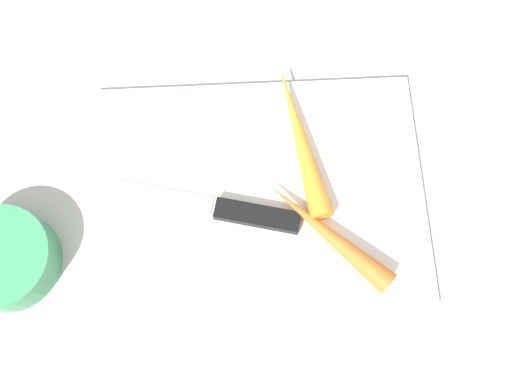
% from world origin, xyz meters
% --- Properties ---
extents(ground_plane, '(1.40, 1.40, 0.00)m').
position_xyz_m(ground_plane, '(0.00, 0.00, 0.00)').
color(ground_plane, '#ADA8A0').
extents(cutting_board, '(0.36, 0.26, 0.01)m').
position_xyz_m(cutting_board, '(0.00, 0.00, 0.01)').
color(cutting_board, silver).
rests_on(cutting_board, ground_plane).
extents(knife, '(0.20, 0.07, 0.01)m').
position_xyz_m(knife, '(-0.02, -0.02, 0.02)').
color(knife, '#B7B7BC').
rests_on(knife, cutting_board).
extents(carrot_long, '(0.06, 0.18, 0.03)m').
position_xyz_m(carrot_long, '(0.05, 0.05, 0.02)').
color(carrot_long, orange).
rests_on(carrot_long, cutting_board).
extents(carrot_short, '(0.13, 0.13, 0.02)m').
position_xyz_m(carrot_short, '(0.07, -0.05, 0.02)').
color(carrot_short, orange).
rests_on(carrot_short, cutting_board).
extents(small_bowl, '(0.10, 0.10, 0.04)m').
position_xyz_m(small_bowl, '(-0.26, -0.06, 0.02)').
color(small_bowl, '#388C59').
rests_on(small_bowl, ground_plane).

